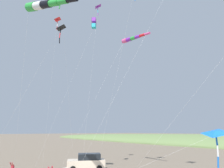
{
  "coord_description": "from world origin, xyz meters",
  "views": [
    {
      "loc": [
        11.92,
        18.1,
        4.45
      ],
      "look_at": [
        0.52,
        4.53,
        8.74
      ],
      "focal_mm": 31.06,
      "sensor_mm": 36.0,
      "label": 1
    }
  ],
  "objects_px": {
    "kite_windsock_green_low_center": "(132,39)",
    "kite_delta_black_fish_shape": "(60,29)",
    "kite_delta_red_high_left": "(215,134)",
    "kite_delta_teal_far_right": "(98,7)",
    "kite_windsock_small_distant": "(44,5)",
    "parked_car": "(87,162)",
    "kite_delta_rainbow_low_near": "(57,21)",
    "kite_box_checkered_midright": "(94,23)"
  },
  "relations": [
    {
      "from": "kite_windsock_green_low_center",
      "to": "kite_delta_rainbow_low_near",
      "type": "xyz_separation_m",
      "value": [
        8.39,
        -3.73,
        0.99
      ]
    },
    {
      "from": "kite_windsock_green_low_center",
      "to": "kite_windsock_small_distant",
      "type": "relative_size",
      "value": 1.06
    },
    {
      "from": "kite_delta_teal_far_right",
      "to": "kite_delta_rainbow_low_near",
      "type": "relative_size",
      "value": 1.26
    },
    {
      "from": "parked_car",
      "to": "kite_delta_rainbow_low_near",
      "type": "distance_m",
      "value": 16.75
    },
    {
      "from": "kite_box_checkered_midright",
      "to": "kite_windsock_small_distant",
      "type": "bearing_deg",
      "value": 24.88
    },
    {
      "from": "kite_box_checkered_midright",
      "to": "kite_delta_rainbow_low_near",
      "type": "bearing_deg",
      "value": -24.42
    },
    {
      "from": "kite_delta_teal_far_right",
      "to": "kite_delta_rainbow_low_near",
      "type": "distance_m",
      "value": 7.22
    },
    {
      "from": "kite_windsock_green_low_center",
      "to": "kite_delta_black_fish_shape",
      "type": "relative_size",
      "value": 1.19
    },
    {
      "from": "kite_delta_red_high_left",
      "to": "kite_delta_teal_far_right",
      "type": "bearing_deg",
      "value": -82.25
    },
    {
      "from": "kite_box_checkered_midright",
      "to": "kite_delta_black_fish_shape",
      "type": "bearing_deg",
      "value": 24.91
    },
    {
      "from": "kite_delta_teal_far_right",
      "to": "kite_box_checkered_midright",
      "type": "xyz_separation_m",
      "value": [
        1.86,
        1.86,
        -4.07
      ]
    },
    {
      "from": "kite_delta_teal_far_right",
      "to": "parked_car",
      "type": "bearing_deg",
      "value": -64.64
    },
    {
      "from": "parked_car",
      "to": "kite_delta_teal_far_right",
      "type": "bearing_deg",
      "value": 115.36
    },
    {
      "from": "kite_box_checkered_midright",
      "to": "kite_windsock_small_distant",
      "type": "height_order",
      "value": "kite_box_checkered_midright"
    },
    {
      "from": "parked_car",
      "to": "kite_delta_teal_far_right",
      "type": "height_order",
      "value": "kite_delta_teal_far_right"
    },
    {
      "from": "kite_delta_teal_far_right",
      "to": "kite_windsock_green_low_center",
      "type": "distance_m",
      "value": 7.13
    },
    {
      "from": "kite_delta_red_high_left",
      "to": "kite_box_checkered_midright",
      "type": "bearing_deg",
      "value": -71.98
    },
    {
      "from": "kite_delta_rainbow_low_near",
      "to": "kite_windsock_green_low_center",
      "type": "bearing_deg",
      "value": 156.01
    },
    {
      "from": "kite_delta_teal_far_right",
      "to": "kite_windsock_green_low_center",
      "type": "bearing_deg",
      "value": 124.81
    },
    {
      "from": "parked_car",
      "to": "kite_windsock_green_low_center",
      "type": "distance_m",
      "value": 15.92
    },
    {
      "from": "kite_delta_black_fish_shape",
      "to": "kite_delta_rainbow_low_near",
      "type": "bearing_deg",
      "value": -108.39
    },
    {
      "from": "kite_delta_teal_far_right",
      "to": "kite_windsock_green_low_center",
      "type": "relative_size",
      "value": 1.32
    },
    {
      "from": "kite_windsock_green_low_center",
      "to": "kite_windsock_small_distant",
      "type": "xyz_separation_m",
      "value": [
        11.74,
        1.37,
        -1.32
      ]
    },
    {
      "from": "kite_delta_teal_far_right",
      "to": "kite_delta_black_fish_shape",
      "type": "bearing_deg",
      "value": 31.15
    },
    {
      "from": "kite_windsock_small_distant",
      "to": "kite_delta_red_high_left",
      "type": "bearing_deg",
      "value": 144.27
    },
    {
      "from": "kite_windsock_green_low_center",
      "to": "kite_delta_rainbow_low_near",
      "type": "height_order",
      "value": "kite_delta_rainbow_low_near"
    },
    {
      "from": "kite_delta_rainbow_low_near",
      "to": "kite_windsock_small_distant",
      "type": "height_order",
      "value": "kite_delta_rainbow_low_near"
    },
    {
      "from": "kite_delta_teal_far_right",
      "to": "kite_windsock_small_distant",
      "type": "height_order",
      "value": "kite_delta_teal_far_right"
    },
    {
      "from": "kite_delta_red_high_left",
      "to": "kite_windsock_small_distant",
      "type": "xyz_separation_m",
      "value": [
        10.84,
        -7.8,
        10.25
      ]
    },
    {
      "from": "kite_delta_red_high_left",
      "to": "kite_windsock_small_distant",
      "type": "bearing_deg",
      "value": -35.73
    },
    {
      "from": "kite_windsock_green_low_center",
      "to": "kite_delta_teal_far_right",
      "type": "bearing_deg",
      "value": -55.19
    },
    {
      "from": "parked_car",
      "to": "kite_windsock_green_low_center",
      "type": "bearing_deg",
      "value": 123.11
    },
    {
      "from": "kite_delta_teal_far_right",
      "to": "kite_windsock_small_distant",
      "type": "bearing_deg",
      "value": 29.85
    },
    {
      "from": "kite_delta_rainbow_low_near",
      "to": "kite_windsock_small_distant",
      "type": "xyz_separation_m",
      "value": [
        3.35,
        5.1,
        -2.31
      ]
    },
    {
      "from": "kite_windsock_green_low_center",
      "to": "kite_delta_black_fish_shape",
      "type": "xyz_separation_m",
      "value": [
        9.78,
        0.46,
        -2.36
      ]
    },
    {
      "from": "kite_delta_teal_far_right",
      "to": "kite_windsock_green_low_center",
      "type": "xyz_separation_m",
      "value": [
        -2.67,
        3.84,
        -5.39
      ]
    },
    {
      "from": "kite_windsock_green_low_center",
      "to": "kite_delta_black_fish_shape",
      "type": "height_order",
      "value": "kite_windsock_green_low_center"
    },
    {
      "from": "kite_box_checkered_midright",
      "to": "kite_delta_black_fish_shape",
      "type": "xyz_separation_m",
      "value": [
        5.26,
        2.44,
        -3.68
      ]
    },
    {
      "from": "kite_windsock_green_low_center",
      "to": "kite_box_checkered_midright",
      "type": "xyz_separation_m",
      "value": [
        4.52,
        -1.98,
        1.31
      ]
    },
    {
      "from": "kite_delta_red_high_left",
      "to": "kite_delta_rainbow_low_near",
      "type": "bearing_deg",
      "value": -59.85
    },
    {
      "from": "kite_delta_red_high_left",
      "to": "kite_windsock_small_distant",
      "type": "relative_size",
      "value": 0.59
    },
    {
      "from": "kite_delta_red_high_left",
      "to": "kite_delta_black_fish_shape",
      "type": "height_order",
      "value": "kite_delta_black_fish_shape"
    }
  ]
}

